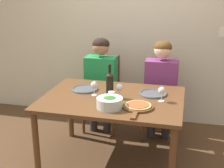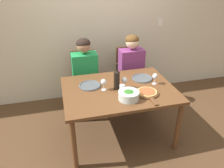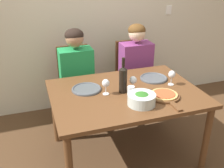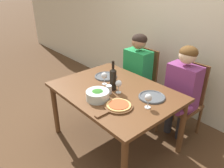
{
  "view_description": "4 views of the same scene",
  "coord_description": "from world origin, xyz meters",
  "px_view_note": "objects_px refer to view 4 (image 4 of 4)",
  "views": [
    {
      "loc": [
        0.7,
        -2.85,
        1.83
      ],
      "look_at": [
        -0.04,
        0.14,
        0.83
      ],
      "focal_mm": 50.0,
      "sensor_mm": 36.0,
      "label": 1
    },
    {
      "loc": [
        -0.69,
        -2.32,
        2.07
      ],
      "look_at": [
        -0.08,
        0.03,
        0.79
      ],
      "focal_mm": 35.0,
      "sensor_mm": 36.0,
      "label": 2
    },
    {
      "loc": [
        -0.83,
        -2.07,
        1.85
      ],
      "look_at": [
        -0.12,
        0.04,
        0.82
      ],
      "focal_mm": 42.0,
      "sensor_mm": 36.0,
      "label": 3
    },
    {
      "loc": [
        1.63,
        -1.46,
        1.9
      ],
      "look_at": [
        -0.06,
        0.02,
        0.78
      ],
      "focal_mm": 35.0,
      "sensor_mm": 36.0,
      "label": 4
    }
  ],
  "objects_px": {
    "person_man": "(182,85)",
    "broccoli_bowl": "(98,95)",
    "chair_left": "(141,79)",
    "wine_glass_left": "(104,76)",
    "person_woman": "(137,68)",
    "wine_glass_right": "(148,98)",
    "pizza_on_board": "(118,106)",
    "wine_glass_centre": "(119,84)",
    "water_tumbler": "(109,89)",
    "dinner_plate_right": "(152,97)",
    "dinner_plate_left": "(106,76)",
    "chair_right": "(185,98)",
    "wine_bottle": "(113,78)"
  },
  "relations": [
    {
      "from": "person_man",
      "to": "dinner_plate_right",
      "type": "distance_m",
      "value": 0.53
    },
    {
      "from": "wine_glass_right",
      "to": "broccoli_bowl",
      "type": "bearing_deg",
      "value": -148.74
    },
    {
      "from": "chair_left",
      "to": "wine_glass_left",
      "type": "height_order",
      "value": "chair_left"
    },
    {
      "from": "person_man",
      "to": "wine_bottle",
      "type": "height_order",
      "value": "person_man"
    },
    {
      "from": "person_man",
      "to": "dinner_plate_left",
      "type": "xyz_separation_m",
      "value": [
        -0.76,
        -0.56,
        0.03
      ]
    },
    {
      "from": "wine_glass_centre",
      "to": "wine_glass_left",
      "type": "bearing_deg",
      "value": 176.78
    },
    {
      "from": "person_woman",
      "to": "wine_glass_right",
      "type": "bearing_deg",
      "value": -41.34
    },
    {
      "from": "person_man",
      "to": "dinner_plate_left",
      "type": "relative_size",
      "value": 4.2
    },
    {
      "from": "wine_glass_centre",
      "to": "chair_right",
      "type": "bearing_deg",
      "value": 67.48
    },
    {
      "from": "chair_left",
      "to": "pizza_on_board",
      "type": "height_order",
      "value": "chair_left"
    },
    {
      "from": "dinner_plate_left",
      "to": "wine_glass_left",
      "type": "relative_size",
      "value": 1.89
    },
    {
      "from": "person_man",
      "to": "water_tumbler",
      "type": "distance_m",
      "value": 0.91
    },
    {
      "from": "chair_right",
      "to": "wine_glass_left",
      "type": "distance_m",
      "value": 1.08
    },
    {
      "from": "dinner_plate_right",
      "to": "water_tumbler",
      "type": "height_order",
      "value": "water_tumbler"
    },
    {
      "from": "person_woman",
      "to": "wine_glass_centre",
      "type": "distance_m",
      "value": 0.83
    },
    {
      "from": "person_woman",
      "to": "dinner_plate_left",
      "type": "xyz_separation_m",
      "value": [
        -0.02,
        -0.56,
        0.03
      ]
    },
    {
      "from": "dinner_plate_left",
      "to": "pizza_on_board",
      "type": "distance_m",
      "value": 0.74
    },
    {
      "from": "pizza_on_board",
      "to": "water_tumbler",
      "type": "bearing_deg",
      "value": 156.83
    },
    {
      "from": "broccoli_bowl",
      "to": "wine_glass_left",
      "type": "height_order",
      "value": "wine_glass_left"
    },
    {
      "from": "chair_left",
      "to": "wine_glass_right",
      "type": "relative_size",
      "value": 6.31
    },
    {
      "from": "wine_bottle",
      "to": "water_tumbler",
      "type": "bearing_deg",
      "value": -67.32
    },
    {
      "from": "pizza_on_board",
      "to": "wine_glass_centre",
      "type": "xyz_separation_m",
      "value": [
        -0.22,
        0.21,
        0.09
      ]
    },
    {
      "from": "broccoli_bowl",
      "to": "wine_glass_centre",
      "type": "height_order",
      "value": "wine_glass_centre"
    },
    {
      "from": "wine_glass_centre",
      "to": "wine_bottle",
      "type": "bearing_deg",
      "value": 174.49
    },
    {
      "from": "chair_right",
      "to": "person_man",
      "type": "distance_m",
      "value": 0.25
    },
    {
      "from": "chair_left",
      "to": "wine_glass_left",
      "type": "distance_m",
      "value": 0.9
    },
    {
      "from": "wine_bottle",
      "to": "dinner_plate_right",
      "type": "relative_size",
      "value": 1.2
    },
    {
      "from": "person_man",
      "to": "broccoli_bowl",
      "type": "bearing_deg",
      "value": -111.0
    },
    {
      "from": "wine_bottle",
      "to": "dinner_plate_left",
      "type": "xyz_separation_m",
      "value": [
        -0.31,
        0.15,
        -0.13
      ]
    },
    {
      "from": "wine_bottle",
      "to": "dinner_plate_right",
      "type": "xyz_separation_m",
      "value": [
        0.42,
        0.18,
        -0.13
      ]
    },
    {
      "from": "broccoli_bowl",
      "to": "person_woman",
      "type": "bearing_deg",
      "value": 110.36
    },
    {
      "from": "dinner_plate_left",
      "to": "wine_glass_right",
      "type": "xyz_separation_m",
      "value": [
        0.83,
        -0.15,
        0.1
      ]
    },
    {
      "from": "dinner_plate_left",
      "to": "wine_glass_right",
      "type": "relative_size",
      "value": 1.89
    },
    {
      "from": "person_woman",
      "to": "pizza_on_board",
      "type": "xyz_separation_m",
      "value": [
        0.62,
        -0.93,
        0.03
      ]
    },
    {
      "from": "person_man",
      "to": "broccoli_bowl",
      "type": "height_order",
      "value": "person_man"
    },
    {
      "from": "dinner_plate_right",
      "to": "wine_glass_centre",
      "type": "xyz_separation_m",
      "value": [
        -0.32,
        -0.19,
        0.1
      ]
    },
    {
      "from": "person_woman",
      "to": "water_tumbler",
      "type": "bearing_deg",
      "value": -67.3
    },
    {
      "from": "pizza_on_board",
      "to": "wine_glass_centre",
      "type": "relative_size",
      "value": 2.81
    },
    {
      "from": "chair_left",
      "to": "person_man",
      "type": "distance_m",
      "value": 0.79
    },
    {
      "from": "dinner_plate_left",
      "to": "dinner_plate_right",
      "type": "bearing_deg",
      "value": 2.41
    },
    {
      "from": "dinner_plate_right",
      "to": "pizza_on_board",
      "type": "xyz_separation_m",
      "value": [
        -0.09,
        -0.4,
        0.01
      ]
    },
    {
      "from": "dinner_plate_right",
      "to": "wine_glass_centre",
      "type": "distance_m",
      "value": 0.38
    },
    {
      "from": "person_woman",
      "to": "wine_glass_left",
      "type": "height_order",
      "value": "person_woman"
    },
    {
      "from": "wine_glass_right",
      "to": "water_tumbler",
      "type": "xyz_separation_m",
      "value": [
        -0.47,
        -0.1,
        -0.06
      ]
    },
    {
      "from": "wine_glass_right",
      "to": "wine_glass_centre",
      "type": "relative_size",
      "value": 1.0
    },
    {
      "from": "person_woman",
      "to": "wine_glass_centre",
      "type": "height_order",
      "value": "person_woman"
    },
    {
      "from": "wine_glass_right",
      "to": "water_tumbler",
      "type": "height_order",
      "value": "wine_glass_right"
    },
    {
      "from": "chair_right",
      "to": "wine_glass_left",
      "type": "relative_size",
      "value": 6.31
    },
    {
      "from": "water_tumbler",
      "to": "dinner_plate_right",
      "type": "bearing_deg",
      "value": 37.03
    },
    {
      "from": "chair_right",
      "to": "dinner_plate_right",
      "type": "bearing_deg",
      "value": -92.71
    }
  ]
}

